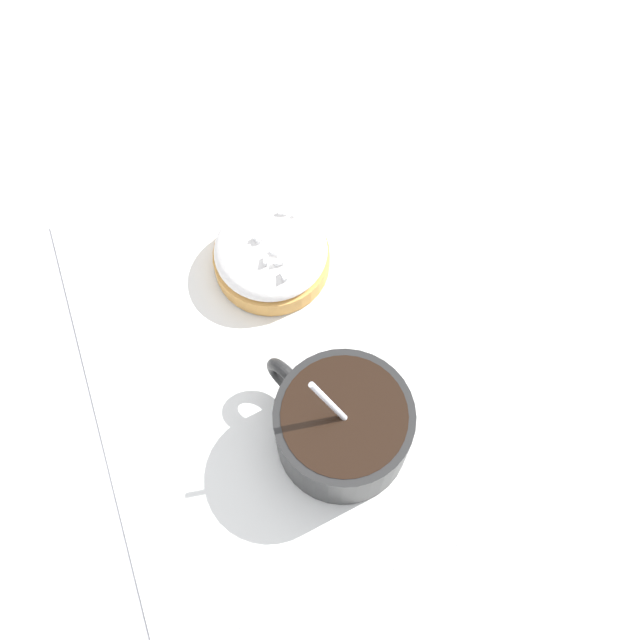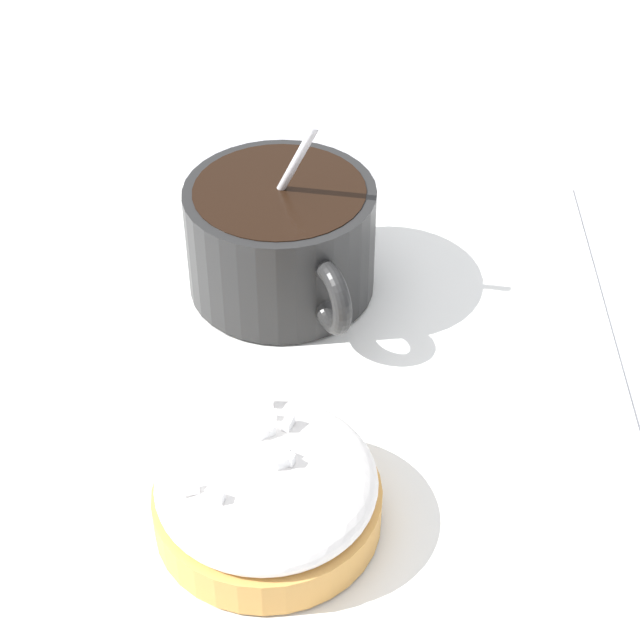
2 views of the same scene
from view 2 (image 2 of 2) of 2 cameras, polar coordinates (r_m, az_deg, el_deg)
name	(u,v)px [view 2 (image 2 of 2)]	position (r m, az deg, el deg)	size (l,w,h in m)	color
ground_plane	(276,393)	(0.49, -2.35, -3.89)	(3.00, 3.00, 0.00)	#B2B2B7
paper_napkin	(276,390)	(0.49, -2.35, -3.76)	(0.34, 0.33, 0.00)	white
coffee_cup	(286,235)	(0.52, -1.82, 4.53)	(0.11, 0.09, 0.10)	black
frosted_pastry	(262,490)	(0.42, -3.11, -9.07)	(0.09, 0.09, 0.04)	#D19347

